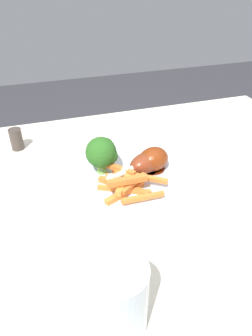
{
  "coord_description": "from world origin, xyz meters",
  "views": [
    {
      "loc": [
        -0.15,
        -0.43,
        1.12
      ],
      "look_at": [
        0.0,
        0.06,
        0.77
      ],
      "focal_mm": 32.66,
      "sensor_mm": 36.0,
      "label": 1
    }
  ],
  "objects_px": {
    "dinner_plate": "(126,178)",
    "chicken_drumstick_far": "(152,160)",
    "carrot_fries_pile": "(127,183)",
    "chicken_drumstick_near": "(145,163)",
    "pepper_shaker": "(16,139)",
    "water_glass": "(119,300)",
    "broccoli_floret_front": "(102,152)",
    "dining_table": "(134,238)"
  },
  "relations": [
    {
      "from": "dinner_plate",
      "to": "chicken_drumstick_far",
      "type": "bearing_deg",
      "value": 6.7
    },
    {
      "from": "dinner_plate",
      "to": "carrot_fries_pile",
      "type": "bearing_deg",
      "value": -105.83
    },
    {
      "from": "chicken_drumstick_near",
      "to": "pepper_shaker",
      "type": "height_order",
      "value": "chicken_drumstick_near"
    },
    {
      "from": "chicken_drumstick_far",
      "to": "water_glass",
      "type": "xyz_separation_m",
      "value": [
        -0.16,
        -0.29,
        0.02
      ]
    },
    {
      "from": "dinner_plate",
      "to": "pepper_shaker",
      "type": "height_order",
      "value": "pepper_shaker"
    },
    {
      "from": "carrot_fries_pile",
      "to": "chicken_drumstick_near",
      "type": "distance_m",
      "value": 0.07
    },
    {
      "from": "carrot_fries_pile",
      "to": "water_glass",
      "type": "height_order",
      "value": "water_glass"
    },
    {
      "from": "dinner_plate",
      "to": "chicken_drumstick_near",
      "type": "height_order",
      "value": "chicken_drumstick_near"
    },
    {
      "from": "chicken_drumstick_near",
      "to": "broccoli_floret_front",
      "type": "bearing_deg",
      "value": 161.14
    },
    {
      "from": "carrot_fries_pile",
      "to": "chicken_drumstick_far",
      "type": "xyz_separation_m",
      "value": [
        0.07,
        0.05,
        0.01
      ]
    },
    {
      "from": "pepper_shaker",
      "to": "chicken_drumstick_far",
      "type": "bearing_deg",
      "value": -36.19
    },
    {
      "from": "broccoli_floret_front",
      "to": "carrot_fries_pile",
      "type": "xyz_separation_m",
      "value": [
        0.03,
        -0.07,
        -0.03
      ]
    },
    {
      "from": "chicken_drumstick_near",
      "to": "pepper_shaker",
      "type": "xyz_separation_m",
      "value": [
        -0.25,
        0.2,
        -0.01
      ]
    },
    {
      "from": "broccoli_floret_front",
      "to": "carrot_fries_pile",
      "type": "bearing_deg",
      "value": -68.89
    },
    {
      "from": "dining_table",
      "to": "chicken_drumstick_far",
      "type": "bearing_deg",
      "value": 46.86
    },
    {
      "from": "dinner_plate",
      "to": "broccoli_floret_front",
      "type": "relative_size",
      "value": 3.29
    },
    {
      "from": "chicken_drumstick_far",
      "to": "water_glass",
      "type": "height_order",
      "value": "water_glass"
    },
    {
      "from": "dinner_plate",
      "to": "broccoli_floret_front",
      "type": "bearing_deg",
      "value": 142.23
    },
    {
      "from": "chicken_drumstick_far",
      "to": "pepper_shaker",
      "type": "xyz_separation_m",
      "value": [
        -0.27,
        0.2,
        -0.01
      ]
    },
    {
      "from": "dining_table",
      "to": "pepper_shaker",
      "type": "bearing_deg",
      "value": 128.79
    },
    {
      "from": "dining_table",
      "to": "chicken_drumstick_near",
      "type": "height_order",
      "value": "chicken_drumstick_near"
    },
    {
      "from": "dining_table",
      "to": "chicken_drumstick_near",
      "type": "distance_m",
      "value": 0.16
    },
    {
      "from": "dining_table",
      "to": "water_glass",
      "type": "height_order",
      "value": "water_glass"
    },
    {
      "from": "dining_table",
      "to": "chicken_drumstick_far",
      "type": "distance_m",
      "value": 0.17
    },
    {
      "from": "carrot_fries_pile",
      "to": "chicken_drumstick_far",
      "type": "distance_m",
      "value": 0.09
    },
    {
      "from": "dining_table",
      "to": "chicken_drumstick_far",
      "type": "relative_size",
      "value": 9.07
    },
    {
      "from": "water_glass",
      "to": "broccoli_floret_front",
      "type": "bearing_deg",
      "value": 79.54
    },
    {
      "from": "chicken_drumstick_far",
      "to": "dinner_plate",
      "type": "bearing_deg",
      "value": -173.3
    },
    {
      "from": "carrot_fries_pile",
      "to": "dining_table",
      "type": "bearing_deg",
      "value": -50.76
    },
    {
      "from": "dining_table",
      "to": "dinner_plate",
      "type": "xyz_separation_m",
      "value": [
        0.0,
        0.06,
        0.12
      ]
    },
    {
      "from": "carrot_fries_pile",
      "to": "chicken_drumstick_far",
      "type": "relative_size",
      "value": 1.13
    },
    {
      "from": "carrot_fries_pile",
      "to": "chicken_drumstick_near",
      "type": "relative_size",
      "value": 0.93
    },
    {
      "from": "chicken_drumstick_far",
      "to": "carrot_fries_pile",
      "type": "bearing_deg",
      "value": -145.07
    },
    {
      "from": "pepper_shaker",
      "to": "broccoli_floret_front",
      "type": "bearing_deg",
      "value": -45.48
    },
    {
      "from": "chicken_drumstick_near",
      "to": "dining_table",
      "type": "bearing_deg",
      "value": -125.5
    },
    {
      "from": "broccoli_floret_front",
      "to": "pepper_shaker",
      "type": "height_order",
      "value": "broccoli_floret_front"
    },
    {
      "from": "dining_table",
      "to": "pepper_shaker",
      "type": "height_order",
      "value": "pepper_shaker"
    },
    {
      "from": "dining_table",
      "to": "broccoli_floret_front",
      "type": "xyz_separation_m",
      "value": [
        -0.04,
        0.09,
        0.17
      ]
    },
    {
      "from": "dining_table",
      "to": "dinner_plate",
      "type": "height_order",
      "value": "dinner_plate"
    },
    {
      "from": "dining_table",
      "to": "dinner_plate",
      "type": "bearing_deg",
      "value": 89.31
    },
    {
      "from": "dining_table",
      "to": "water_glass",
      "type": "bearing_deg",
      "value": -113.25
    },
    {
      "from": "chicken_drumstick_far",
      "to": "broccoli_floret_front",
      "type": "bearing_deg",
      "value": 166.1
    }
  ]
}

